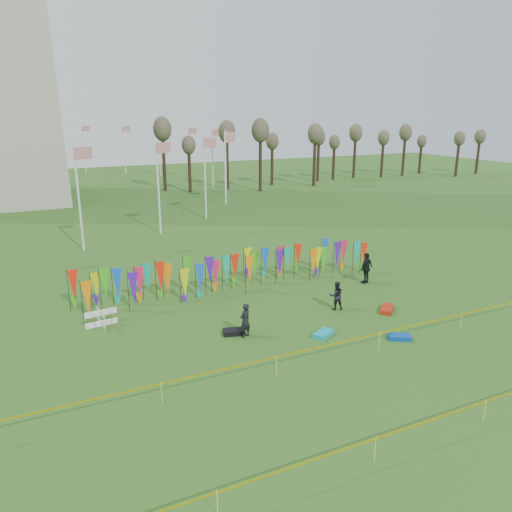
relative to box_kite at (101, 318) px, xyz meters
name	(u,v)px	position (x,y,z in m)	size (l,w,h in m)	color
ground	(298,345)	(7.75, -5.98, -0.45)	(160.00, 160.00, 0.00)	#2C5818
banner_row	(234,269)	(8.03, 2.01, 0.83)	(18.64, 0.64, 2.16)	black
caution_tape_near	(317,349)	(7.53, -7.94, 0.33)	(26.00, 0.02, 0.90)	#FFF105
caution_tape_far	(416,426)	(7.53, -13.80, 0.33)	(26.00, 0.02, 0.90)	#FFF105
tree_line	(338,140)	(39.75, 38.02, 5.72)	(53.92, 1.92, 7.84)	#322219
box_kite	(101,318)	(0.00, 0.00, 0.00)	(0.81, 0.81, 0.90)	#B40D28
person_left	(245,320)	(5.96, -4.14, 0.39)	(0.61, 0.45, 1.68)	black
person_mid	(336,296)	(11.77, -3.12, 0.33)	(0.76, 0.47, 1.56)	black
person_right	(366,268)	(15.85, -0.37, 0.52)	(1.14, 0.65, 1.95)	black
kite_bag_turquoise	(323,334)	(9.35, -5.65, -0.34)	(1.11, 0.56, 0.22)	#0DA7C9
kite_bag_blue	(400,337)	(12.39, -7.49, -0.34)	(1.04, 0.54, 0.22)	#0A46A8
kite_bag_red	(387,309)	(14.10, -4.52, -0.33)	(1.28, 0.59, 0.23)	red
kite_bag_black	(234,332)	(5.59, -3.63, -0.33)	(1.03, 0.60, 0.24)	black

